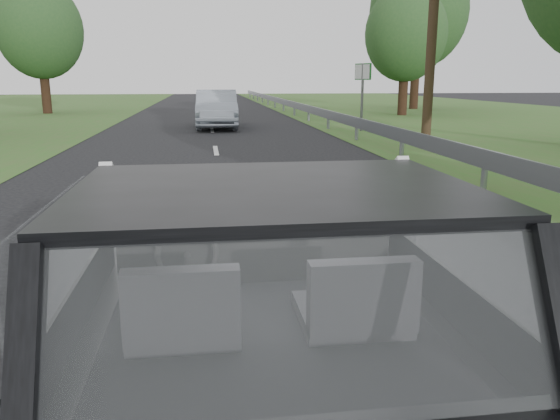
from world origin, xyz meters
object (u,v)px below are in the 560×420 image
object	(u,v)px
subject_car	(265,307)
highway_sign	(362,98)
other_car	(217,109)
cat	(288,209)

from	to	relation	value
subject_car	highway_sign	size ratio (longest dim) A/B	1.66
other_car	cat	bearing A→B (deg)	-89.00
cat	other_car	world-z (taller)	other_car
subject_car	other_car	size ratio (longest dim) A/B	0.90
cat	highway_sign	size ratio (longest dim) A/B	0.26
subject_car	other_car	bearing A→B (deg)	89.36
cat	other_car	xyz separation A→B (m)	(0.01, 18.60, -0.36)
cat	highway_sign	world-z (taller)	highway_sign
highway_sign	subject_car	bearing A→B (deg)	-126.48
cat	highway_sign	distance (m)	17.21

